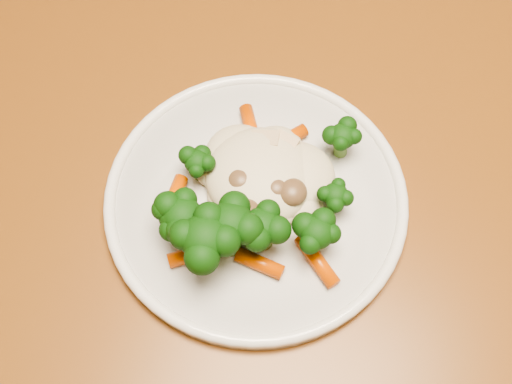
{
  "coord_description": "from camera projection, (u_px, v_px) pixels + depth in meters",
  "views": [
    {
      "loc": [
        0.16,
        -0.3,
        1.24
      ],
      "look_at": [
        0.09,
        -0.07,
        0.77
      ],
      "focal_mm": 45.0,
      "sensor_mm": 36.0,
      "label": 1
    }
  ],
  "objects": [
    {
      "name": "plate",
      "position": [
        256.0,
        200.0,
        0.54
      ],
      "size": [
        0.25,
        0.25,
        0.01
      ],
      "primitive_type": "cylinder",
      "color": "white",
      "rests_on": "dining_table"
    },
    {
      "name": "meal",
      "position": [
        244.0,
        204.0,
        0.51
      ],
      "size": [
        0.16,
        0.18,
        0.05
      ],
      "color": "beige",
      "rests_on": "plate"
    },
    {
      "name": "dining_table",
      "position": [
        202.0,
        310.0,
        0.61
      ],
      "size": [
        1.22,
        0.84,
        0.75
      ],
      "rotation": [
        0.0,
        0.0,
        -0.04
      ],
      "color": "brown",
      "rests_on": "ground"
    }
  ]
}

